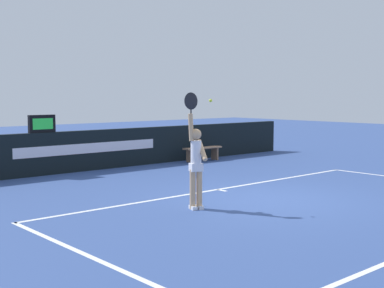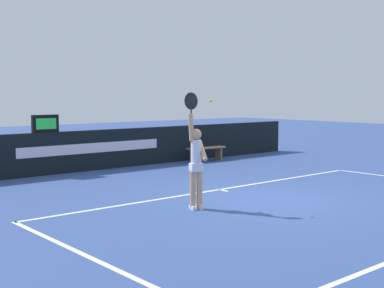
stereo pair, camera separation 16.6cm
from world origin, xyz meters
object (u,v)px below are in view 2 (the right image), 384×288
(tennis_player, at_px, (196,161))
(tennis_ball, at_px, (211,101))
(speed_display, at_px, (45,124))
(courtside_bench_near, at_px, (206,150))

(tennis_player, xyz_separation_m, tennis_ball, (0.25, -0.16, 1.21))
(speed_display, distance_m, courtside_bench_near, 5.76)
(tennis_player, bearing_deg, tennis_ball, -31.72)
(speed_display, height_order, tennis_ball, tennis_ball)
(speed_display, bearing_deg, courtside_bench_near, -6.27)
(speed_display, bearing_deg, tennis_ball, -85.05)
(speed_display, bearing_deg, tennis_player, -87.25)
(tennis_player, height_order, courtside_bench_near, tennis_player)
(speed_display, distance_m, tennis_ball, 6.43)
(speed_display, distance_m, tennis_player, 6.24)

